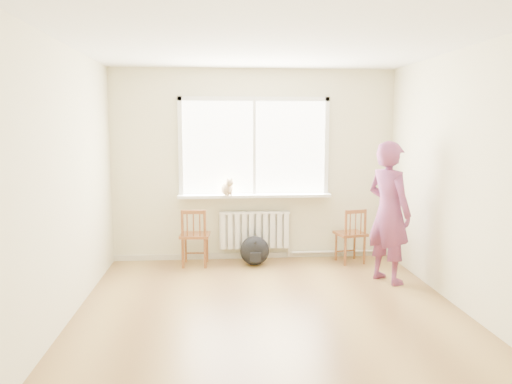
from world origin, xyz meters
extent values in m
plane|color=#A07A41|center=(0.00, 0.00, 0.00)|extent=(4.50, 4.50, 0.00)
plane|color=white|center=(0.00, 0.00, 2.70)|extent=(4.50, 4.50, 0.00)
cube|color=beige|center=(0.00, 2.25, 1.35)|extent=(4.00, 0.01, 2.70)
cube|color=white|center=(0.00, 2.23, 1.60)|extent=(2.00, 0.02, 1.30)
cube|color=white|center=(0.00, 2.21, 2.28)|extent=(2.12, 0.05, 0.06)
cube|color=white|center=(-1.03, 2.21, 1.60)|extent=(0.06, 0.05, 1.42)
cube|color=white|center=(1.03, 2.21, 1.60)|extent=(0.06, 0.05, 1.42)
cube|color=white|center=(0.00, 2.21, 1.60)|extent=(0.04, 0.05, 1.30)
cube|color=white|center=(0.00, 2.14, 0.93)|extent=(2.15, 0.22, 0.04)
cube|color=white|center=(0.00, 2.20, 0.43)|extent=(1.00, 0.02, 0.55)
cube|color=white|center=(0.00, 2.15, 0.43)|extent=(1.00, 0.10, 0.51)
cube|color=white|center=(0.00, 2.15, 0.69)|extent=(1.00, 0.12, 0.03)
cylinder|color=silver|center=(1.25, 2.19, 0.08)|extent=(1.40, 0.04, 0.04)
cube|color=beige|center=(0.00, 2.23, 0.04)|extent=(4.00, 0.03, 0.08)
cube|color=brown|center=(-0.84, 1.93, 0.42)|extent=(0.42, 0.40, 0.04)
cylinder|color=brown|center=(-0.68, 2.07, 0.21)|extent=(0.03, 0.03, 0.42)
cylinder|color=brown|center=(-0.98, 2.09, 0.21)|extent=(0.03, 0.03, 0.42)
cylinder|color=brown|center=(-0.70, 1.77, 0.21)|extent=(0.03, 0.03, 0.42)
cylinder|color=brown|center=(-1.00, 1.79, 0.21)|extent=(0.03, 0.03, 0.42)
cylinder|color=brown|center=(-0.70, 1.77, 0.40)|extent=(0.04, 0.04, 0.80)
cylinder|color=brown|center=(-1.00, 1.79, 0.40)|extent=(0.04, 0.04, 0.80)
cube|color=brown|center=(-0.85, 1.78, 0.77)|extent=(0.32, 0.06, 0.05)
cylinder|color=brown|center=(-0.76, 1.77, 0.60)|extent=(0.02, 0.02, 0.32)
cylinder|color=brown|center=(-0.85, 1.78, 0.60)|extent=(0.02, 0.02, 0.32)
cylinder|color=brown|center=(-0.93, 1.79, 0.60)|extent=(0.02, 0.02, 0.32)
cube|color=brown|center=(1.33, 1.91, 0.41)|extent=(0.45, 0.43, 0.04)
cylinder|color=brown|center=(1.44, 2.08, 0.20)|extent=(0.03, 0.03, 0.41)
cylinder|color=brown|center=(1.16, 2.02, 0.20)|extent=(0.03, 0.03, 0.41)
cylinder|color=brown|center=(1.50, 1.79, 0.20)|extent=(0.03, 0.03, 0.41)
cylinder|color=brown|center=(1.21, 1.74, 0.20)|extent=(0.03, 0.03, 0.41)
cylinder|color=brown|center=(1.50, 1.79, 0.39)|extent=(0.04, 0.04, 0.77)
cylinder|color=brown|center=(1.21, 1.74, 0.39)|extent=(0.04, 0.04, 0.77)
cube|color=brown|center=(1.36, 1.76, 0.75)|extent=(0.31, 0.09, 0.05)
cylinder|color=brown|center=(1.44, 1.78, 0.58)|extent=(0.02, 0.02, 0.31)
cylinder|color=brown|center=(1.36, 1.76, 0.58)|extent=(0.02, 0.02, 0.31)
cylinder|color=brown|center=(1.28, 1.75, 0.58)|extent=(0.02, 0.02, 0.31)
imported|color=#B63C5C|center=(1.55, 1.02, 0.86)|extent=(0.66, 0.75, 1.73)
ellipsoid|color=#CBB18B|center=(-0.39, 2.07, 1.04)|extent=(0.23, 0.29, 0.19)
sphere|color=#CBB18B|center=(-0.35, 1.95, 1.14)|extent=(0.10, 0.10, 0.10)
cone|color=#CBB18B|center=(-0.38, 1.95, 1.19)|extent=(0.03, 0.03, 0.04)
cone|color=#CBB18B|center=(-0.33, 1.96, 1.19)|extent=(0.03, 0.03, 0.04)
cylinder|color=#CBB18B|center=(-0.43, 2.20, 0.99)|extent=(0.07, 0.17, 0.02)
cylinder|color=#CBB18B|center=(-0.39, 1.97, 1.00)|extent=(0.02, 0.02, 0.09)
cylinder|color=#CBB18B|center=(-0.34, 1.99, 1.00)|extent=(0.02, 0.02, 0.09)
ellipsoid|color=black|center=(-0.02, 1.87, 0.20)|extent=(0.44, 0.35, 0.40)
camera|label=1|loc=(-0.55, -4.80, 1.91)|focal=35.00mm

